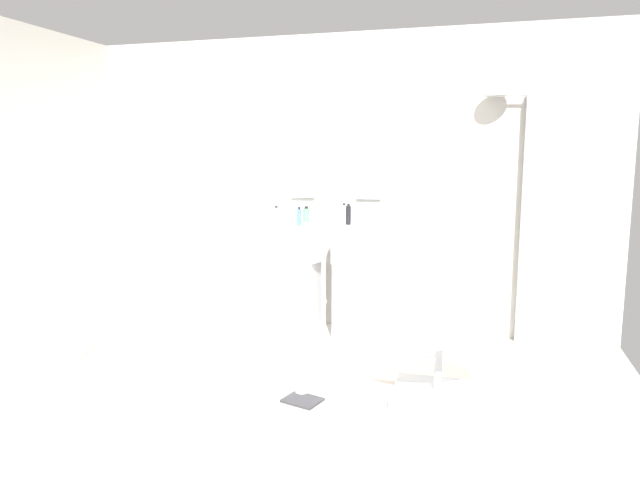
# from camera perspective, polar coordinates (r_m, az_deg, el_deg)

# --- Properties ---
(ground_plane) EXTENTS (4.80, 3.60, 0.04)m
(ground_plane) POSITION_cam_1_polar(r_m,az_deg,el_deg) (3.96, -4.41, -15.09)
(ground_plane) COLOR silver
(rear_partition) EXTENTS (4.80, 0.10, 2.60)m
(rear_partition) POSITION_cam_1_polar(r_m,az_deg,el_deg) (5.21, 1.72, 5.62)
(rear_partition) COLOR beige
(rear_partition) RESTS_ON ground_plane
(pedestal_sink_left) EXTENTS (0.52, 0.52, 1.07)m
(pedestal_sink_left) POSITION_cam_1_polar(r_m,az_deg,el_deg) (5.05, -2.66, -3.15)
(pedestal_sink_left) COLOR white
(pedestal_sink_left) RESTS_ON ground_plane
(pedestal_sink_right) EXTENTS (0.52, 0.52, 1.07)m
(pedestal_sink_right) POSITION_cam_1_polar(r_m,az_deg,el_deg) (4.89, 4.07, -3.53)
(pedestal_sink_right) COLOR white
(pedestal_sink_right) RESTS_ON ground_plane
(vanity_mirror_left) EXTENTS (0.22, 0.03, 0.62)m
(vanity_mirror_left) POSITION_cam_1_polar(r_m,az_deg,el_deg) (5.22, -1.69, 7.62)
(vanity_mirror_left) COLOR #8C9EA8
(vanity_mirror_right) EXTENTS (0.22, 0.03, 0.62)m
(vanity_mirror_right) POSITION_cam_1_polar(r_m,az_deg,el_deg) (5.07, 4.87, 7.56)
(vanity_mirror_right) COLOR #8C9EA8
(shower_column) EXTENTS (0.49, 0.24, 2.05)m
(shower_column) POSITION_cam_1_polar(r_m,az_deg,el_deg) (4.96, 19.92, 2.41)
(shower_column) COLOR #B7BABF
(shower_column) RESTS_ON ground_plane
(lounge_chair) EXTENTS (1.02, 1.02, 0.65)m
(lounge_chair) POSITION_cam_1_polar(r_m,az_deg,el_deg) (3.79, 11.71, -10.40)
(lounge_chair) COLOR #B7BABF
(lounge_chair) RESTS_ON ground_plane
(towel_rack) EXTENTS (0.37, 0.22, 0.95)m
(towel_rack) POSITION_cam_1_polar(r_m,az_deg,el_deg) (4.55, -21.78, -3.98)
(towel_rack) COLOR #B7BABF
(towel_rack) RESTS_ON ground_plane
(area_rug) EXTENTS (0.96, 0.76, 0.01)m
(area_rug) POSITION_cam_1_polar(r_m,az_deg,el_deg) (3.86, 0.35, -15.33)
(area_rug) COLOR beige
(area_rug) RESTS_ON ground_plane
(magazine_charcoal) EXTENTS (0.27, 0.24, 0.02)m
(magazine_charcoal) POSITION_cam_1_polar(r_m,az_deg,el_deg) (3.79, -1.76, -15.58)
(magazine_charcoal) COLOR #38383D
(magazine_charcoal) RESTS_ON area_rug
(coffee_mug) EXTENTS (0.09, 0.09, 0.11)m
(coffee_mug) POSITION_cam_1_polar(r_m,az_deg,el_deg) (3.88, -1.81, -14.28)
(coffee_mug) COLOR white
(coffee_mug) RESTS_ON area_rug
(soap_bottle_green) EXTENTS (0.06, 0.06, 0.14)m
(soap_bottle_green) POSITION_cam_1_polar(r_m,az_deg,el_deg) (5.03, -1.37, 2.49)
(soap_bottle_green) COLOR #59996B
(soap_bottle_green) RESTS_ON pedestal_sink_left
(soap_bottle_white) EXTENTS (0.04, 0.04, 0.18)m
(soap_bottle_white) POSITION_cam_1_polar(r_m,az_deg,el_deg) (4.90, 2.40, 2.55)
(soap_bottle_white) COLOR white
(soap_bottle_white) RESTS_ON pedestal_sink_right
(soap_bottle_blue) EXTENTS (0.04, 0.04, 0.16)m
(soap_bottle_blue) POSITION_cam_1_polar(r_m,az_deg,el_deg) (4.80, -2.07, 2.29)
(soap_bottle_blue) COLOR #4C72B7
(soap_bottle_blue) RESTS_ON pedestal_sink_left
(soap_bottle_black) EXTENTS (0.04, 0.04, 0.18)m
(soap_bottle_black) POSITION_cam_1_polar(r_m,az_deg,el_deg) (4.88, 2.83, 2.50)
(soap_bottle_black) COLOR black
(soap_bottle_black) RESTS_ON pedestal_sink_right
(soap_bottle_grey) EXTENTS (0.04, 0.04, 0.15)m
(soap_bottle_grey) POSITION_cam_1_polar(r_m,az_deg,el_deg) (5.07, -4.34, 2.52)
(soap_bottle_grey) COLOR #99999E
(soap_bottle_grey) RESTS_ON pedestal_sink_left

